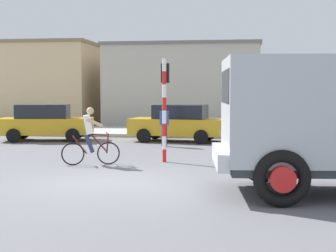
{
  "coord_description": "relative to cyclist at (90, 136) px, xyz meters",
  "views": [
    {
      "loc": [
        3.18,
        -11.76,
        2.21
      ],
      "look_at": [
        1.17,
        2.5,
        1.2
      ],
      "focal_mm": 54.05,
      "sensor_mm": 36.0,
      "label": 1
    }
  ],
  "objects": [
    {
      "name": "traffic_light_pole",
      "position": [
        2.09,
        1.0,
        1.2
      ],
      "size": [
        0.24,
        0.43,
        3.2
      ],
      "color": "red",
      "rests_on": "ground"
    },
    {
      "name": "ground_plane",
      "position": [
        1.19,
        -2.69,
        -0.86
      ],
      "size": [
        120.0,
        120.0,
        0.0
      ],
      "primitive_type": "plane",
      "color": "slate"
    },
    {
      "name": "car_far_side",
      "position": [
        1.75,
        7.24,
        -0.05
      ],
      "size": [
        4.18,
        2.25,
        1.6
      ],
      "color": "gold",
      "rests_on": "ground"
    },
    {
      "name": "cyclist",
      "position": [
        0.0,
        0.0,
        0.0
      ],
      "size": [
        1.66,
        0.67,
        1.72
      ],
      "color": "black",
      "rests_on": "ground"
    },
    {
      "name": "building_mid_block",
      "position": [
        0.84,
        18.86,
        1.7
      ],
      "size": [
        9.59,
        7.99,
        5.11
      ],
      "color": "#B2AD9E",
      "rests_on": "ground"
    },
    {
      "name": "car_white_mid",
      "position": [
        -4.09,
        6.83,
        -0.05
      ],
      "size": [
        4.25,
        2.44,
        1.6
      ],
      "color": "gold",
      "rests_on": "ground"
    },
    {
      "name": "building_corner_left",
      "position": [
        -10.24,
        18.89,
        1.81
      ],
      "size": [
        10.58,
        7.83,
        5.35
      ],
      "color": "#D1B284",
      "rests_on": "ground"
    },
    {
      "name": "car_red_near",
      "position": [
        6.49,
        6.99,
        -0.05
      ],
      "size": [
        4.22,
        2.35,
        1.6
      ],
      "color": "#1E2328",
      "rests_on": "ground"
    },
    {
      "name": "sidewalk_far",
      "position": [
        1.19,
        11.27,
        -0.78
      ],
      "size": [
        80.0,
        5.0,
        0.16
      ],
      "primitive_type": "cube",
      "color": "#ADADA8",
      "rests_on": "ground"
    },
    {
      "name": "pedestrian_near_kerb",
      "position": [
        1.44,
        5.28,
        -0.02
      ],
      "size": [
        0.34,
        0.22,
        1.62
      ],
      "color": "#2D334C",
      "rests_on": "ground"
    }
  ]
}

